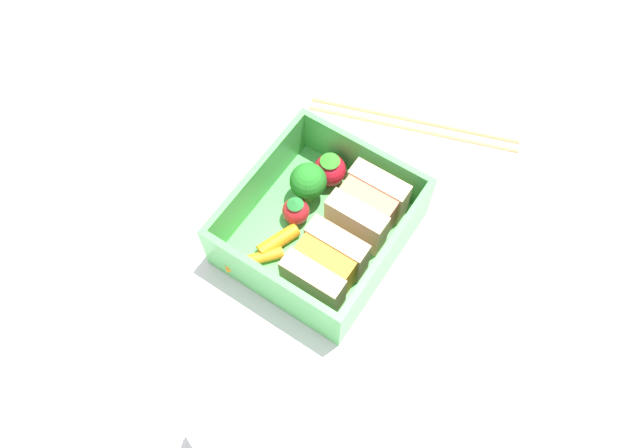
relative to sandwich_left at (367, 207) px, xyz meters
The scene contains 13 objects.
ground_plane 6.26cm from the sandwich_left, 38.99° to the right, with size 120.00×120.00×2.00cm, color silver.
bento_tray 5.24cm from the sandwich_left, 38.99° to the right, with size 15.50×14.12×1.20cm, color #54B85A.
bento_rim 4.41cm from the sandwich_left, 38.99° to the right, with size 15.50×14.12×4.90cm.
sandwich_left is the anchor object (origin of this frame).
sandwich_center_left 6.85cm from the sandwich_left, ahead, with size 5.60×5.55×4.48cm.
strawberry_left 5.47cm from the sandwich_left, 109.17° to the right, with size 3.10×3.10×3.70cm.
broccoli_floret 5.81cm from the sandwich_left, 80.99° to the right, with size 3.41×3.41×4.40cm.
strawberry_far_left 6.44cm from the sandwich_left, 57.84° to the right, with size 2.52×2.52×3.12cm.
carrot_stick_far_left 8.49cm from the sandwich_left, 38.58° to the right, with size 1.30×1.30×3.96cm, color orange.
carrot_stick_left 11.05cm from the sandwich_left, 33.03° to the right, with size 1.04×1.04×5.20cm, color orange.
chopstick_pair 13.17cm from the sandwich_left, behind, with size 8.75×21.09×0.70cm.
drinking_glass 22.02cm from the sandwich_left, ahead, with size 5.20×5.20×7.77cm, color silver.
folded_napkin 20.60cm from the sandwich_left, 82.54° to the right, with size 13.85×10.63×0.40cm, color white.
Camera 1 is at (21.40, 14.20, 51.93)cm, focal length 35.00 mm.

